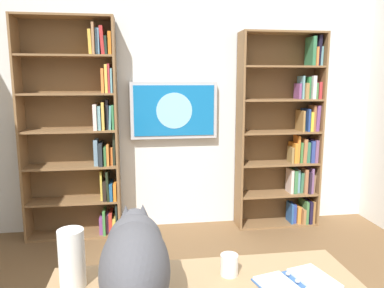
# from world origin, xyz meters

# --- Properties ---
(wall_back) EXTENTS (4.52, 0.06, 2.70)m
(wall_back) POSITION_xyz_m (0.00, -2.23, 1.35)
(wall_back) COLOR silver
(wall_back) RESTS_ON ground
(bookshelf_left) EXTENTS (0.90, 0.28, 2.09)m
(bookshelf_left) POSITION_xyz_m (-1.21, -2.06, 0.99)
(bookshelf_left) COLOR brown
(bookshelf_left) RESTS_ON ground
(bookshelf_right) EXTENTS (0.94, 0.28, 2.20)m
(bookshelf_right) POSITION_xyz_m (0.98, -2.07, 1.08)
(bookshelf_right) COLOR brown
(bookshelf_right) RESTS_ON ground
(wall_mounted_tv) EXTENTS (0.91, 0.07, 0.60)m
(wall_mounted_tv) POSITION_xyz_m (0.04, -2.15, 1.28)
(wall_mounted_tv) COLOR #B7B7BC
(cat) EXTENTS (0.28, 0.63, 0.36)m
(cat) POSITION_xyz_m (0.43, 0.37, 0.91)
(cat) COLOR #4C4C51
(cat) RESTS_ON desk
(open_binder) EXTENTS (0.37, 0.29, 0.02)m
(open_binder) POSITION_xyz_m (-0.26, 0.34, 0.73)
(open_binder) COLOR #335999
(open_binder) RESTS_ON desk
(paper_towel_roll) EXTENTS (0.11, 0.11, 0.25)m
(paper_towel_roll) POSITION_xyz_m (0.70, 0.21, 0.85)
(paper_towel_roll) COLOR white
(paper_towel_roll) RESTS_ON desk
(coffee_mug) EXTENTS (0.08, 0.08, 0.10)m
(coffee_mug) POSITION_xyz_m (0.01, 0.21, 0.77)
(coffee_mug) COLOR white
(coffee_mug) RESTS_ON desk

